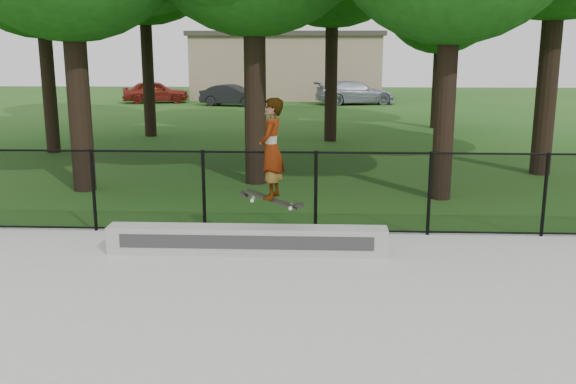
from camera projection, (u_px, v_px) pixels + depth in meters
The scene contains 7 objects.
grind_ledge at pixel (247, 240), 10.36m from camera, with size 4.51×0.40×0.45m, color #A1A19C.
car_a at pixel (156, 92), 38.97m from camera, with size 1.58×3.90×1.34m, color maroon.
car_b at pixel (232, 95), 36.99m from camera, with size 1.28×3.33×1.21m, color black.
car_c at pixel (355, 93), 37.97m from camera, with size 1.91×4.31×1.36m, color #8E93A1.
skater_airborne at pixel (271, 151), 9.94m from camera, with size 0.80×0.63×1.79m.
chainlink_fence at pixel (316, 192), 11.36m from camera, with size 16.06×0.06×1.50m.
distant_building at pixel (287, 65), 42.42m from camera, with size 12.40×6.40×4.30m.
Camera 1 is at (0.01, -5.19, 3.33)m, focal length 40.00 mm.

